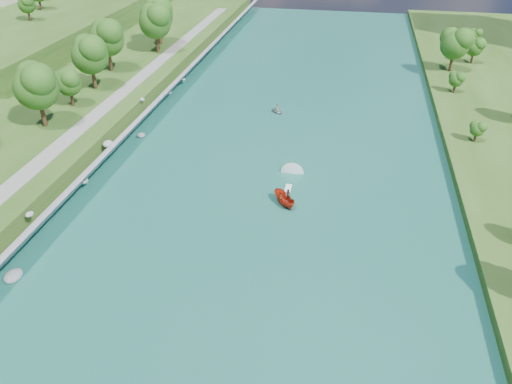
# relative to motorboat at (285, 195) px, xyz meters

# --- Properties ---
(ground) EXTENTS (260.00, 260.00, 0.00)m
(ground) POSITION_rel_motorboat_xyz_m (-3.50, -15.70, -0.86)
(ground) COLOR #2D5119
(ground) RESTS_ON ground
(river_water) EXTENTS (55.00, 240.00, 0.10)m
(river_water) POSITION_rel_motorboat_xyz_m (-3.50, 4.30, -0.81)
(river_water) COLOR #175A4A
(river_water) RESTS_ON ground
(ridge_west) EXTENTS (60.00, 120.00, 9.00)m
(ridge_west) POSITION_rel_motorboat_xyz_m (-86.00, 79.30, 3.64)
(ridge_west) COLOR #2D5119
(ridge_west) RESTS_ON ground
(riprap_bank) EXTENTS (4.19, 236.00, 4.24)m
(riprap_bank) POSITION_rel_motorboat_xyz_m (-29.34, 3.65, 0.93)
(riprap_bank) COLOR slate
(riprap_bank) RESTS_ON ground
(riverside_path) EXTENTS (3.00, 200.00, 0.10)m
(riverside_path) POSITION_rel_motorboat_xyz_m (-36.00, 4.30, 2.69)
(riverside_path) COLOR gray
(riverside_path) RESTS_ON berm_west
(trees_west) EXTENTS (17.90, 147.04, 13.31)m
(trees_west) POSITION_rel_motorboat_xyz_m (-42.92, 2.15, 8.60)
(trees_west) COLOR #244D14
(trees_west) RESTS_ON berm_west
(motorboat) EXTENTS (4.08, 19.05, 2.12)m
(motorboat) POSITION_rel_motorboat_xyz_m (0.00, 0.00, 0.00)
(motorboat) COLOR #B6250E
(motorboat) RESTS_ON river_water
(raft) EXTENTS (3.60, 3.70, 1.66)m
(raft) POSITION_rel_motorboat_xyz_m (-6.09, 30.80, -0.38)
(raft) COLOR gray
(raft) RESTS_ON river_water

